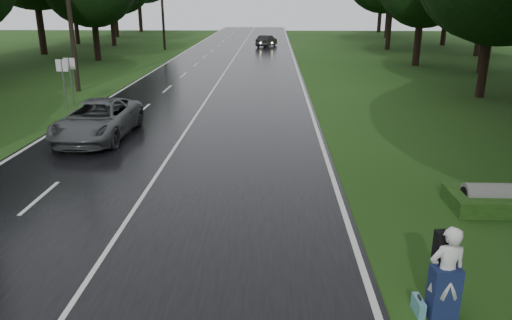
{
  "coord_description": "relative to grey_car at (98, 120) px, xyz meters",
  "views": [
    {
      "loc": [
        3.81,
        -10.97,
        5.62
      ],
      "look_at": [
        3.34,
        2.54,
        1.1
      ],
      "focal_mm": 34.12,
      "sensor_mm": 36.0,
      "label": 1
    }
  ],
  "objects": [
    {
      "name": "ground",
      "position": [
        3.45,
        -8.47,
        -0.81
      ],
      "size": [
        160.0,
        160.0,
        0.0
      ],
      "primitive_type": "plane",
      "color": "#214514",
      "rests_on": "ground"
    },
    {
      "name": "tree_left_f",
      "position": [
        -12.38,
        41.34,
        -0.81
      ],
      "size": [
        9.05,
        9.05,
        14.14
      ],
      "primitive_type": null,
      "color": "black",
      "rests_on": "ground"
    },
    {
      "name": "culvert",
      "position": [
        13.37,
        -6.68,
        -0.81
      ],
      "size": [
        1.47,
        0.73,
        0.73
      ],
      "primitive_type": "cylinder",
      "rotation": [
        0.0,
        1.57,
        0.0
      ],
      "color": "slate",
      "rests_on": "ground"
    },
    {
      "name": "tree_left_e",
      "position": [
        -9.24,
        26.52,
        -0.81
      ],
      "size": [
        7.73,
        7.73,
        12.07
      ],
      "primitive_type": null,
      "color": "black",
      "rests_on": "ground"
    },
    {
      "name": "suitcase",
      "position": [
        10.02,
        -11.61,
        -0.65
      ],
      "size": [
        0.16,
        0.46,
        0.32
      ],
      "primitive_type": "cube",
      "rotation": [
        0.0,
        0.0,
        0.07
      ],
      "color": "teal",
      "rests_on": "ground"
    },
    {
      "name": "utility_pole_mid",
      "position": [
        -5.05,
        10.74,
        -0.81
      ],
      "size": [
        1.8,
        0.28,
        10.64
      ],
      "primitive_type": null,
      "color": "black",
      "rests_on": "ground"
    },
    {
      "name": "road",
      "position": [
        3.45,
        11.53,
        -0.79
      ],
      "size": [
        12.0,
        140.0,
        0.04
      ],
      "primitive_type": "cube",
      "color": "black",
      "rests_on": "ground"
    },
    {
      "name": "grey_car",
      "position": [
        0.0,
        0.0,
        0.0
      ],
      "size": [
        2.61,
        5.58,
        1.54
      ],
      "primitive_type": "imported",
      "rotation": [
        0.0,
        0.0,
        6.27
      ],
      "color": "#494C4E",
      "rests_on": "road"
    },
    {
      "name": "tree_right_f",
      "position": [
        20.29,
        37.72,
        -0.81
      ],
      "size": [
        9.73,
        9.73,
        15.21
      ],
      "primitive_type": null,
      "color": "black",
      "rests_on": "ground"
    },
    {
      "name": "hitchhiker",
      "position": [
        10.42,
        -11.68,
        0.04
      ],
      "size": [
        0.72,
        0.66,
        1.84
      ],
      "color": "silver",
      "rests_on": "ground"
    },
    {
      "name": "utility_pole_far",
      "position": [
        -5.05,
        36.44,
        -0.81
      ],
      "size": [
        1.8,
        0.28,
        9.26
      ],
      "primitive_type": null,
      "color": "black",
      "rests_on": "ground"
    },
    {
      "name": "lane_center",
      "position": [
        3.45,
        11.53,
        -0.77
      ],
      "size": [
        0.12,
        140.0,
        0.01
      ],
      "primitive_type": "cube",
      "color": "silver",
      "rests_on": "road"
    },
    {
      "name": "tree_right_e",
      "position": [
        19.71,
        23.98,
        -0.81
      ],
      "size": [
        7.9,
        7.9,
        12.34
      ],
      "primitive_type": null,
      "color": "black",
      "rests_on": "ground"
    },
    {
      "name": "tree_right_d",
      "position": [
        19.6,
        9.72,
        -0.81
      ],
      "size": [
        8.07,
        8.07,
        12.6
      ],
      "primitive_type": null,
      "color": "black",
      "rests_on": "ground"
    },
    {
      "name": "road_sign_b",
      "position": [
        -3.75,
        6.72,
        -0.81
      ],
      "size": [
        0.61,
        0.1,
        2.55
      ],
      "primitive_type": null,
      "color": "white",
      "rests_on": "ground"
    },
    {
      "name": "far_car",
      "position": [
        6.45,
        40.48,
        -0.11
      ],
      "size": [
        2.6,
        4.28,
        1.33
      ],
      "primitive_type": "imported",
      "rotation": [
        0.0,
        0.0,
        2.82
      ],
      "color": "black",
      "rests_on": "road"
    },
    {
      "name": "road_sign_a",
      "position": [
        -3.75,
        5.75,
        -0.81
      ],
      "size": [
        0.62,
        0.1,
        2.58
      ],
      "primitive_type": null,
      "color": "white",
      "rests_on": "ground"
    }
  ]
}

